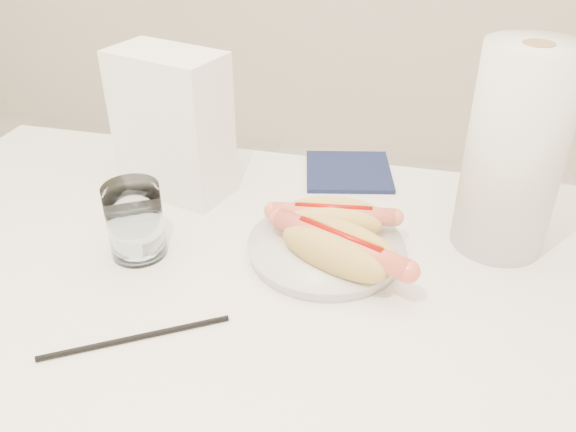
% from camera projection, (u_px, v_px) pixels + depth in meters
% --- Properties ---
extents(table, '(1.20, 0.80, 0.75)m').
position_uv_depth(table, '(237.00, 319.00, 0.82)').
color(table, white).
rests_on(table, ground).
extents(plate, '(0.28, 0.28, 0.02)m').
position_uv_depth(plate, '(326.00, 250.00, 0.84)').
color(plate, silver).
rests_on(plate, table).
extents(hotdog_left, '(0.18, 0.09, 0.05)m').
position_uv_depth(hotdog_left, '(333.00, 218.00, 0.86)').
color(hotdog_left, '#E5BB5B').
rests_on(hotdog_left, plate).
extents(hotdog_right, '(0.20, 0.14, 0.06)m').
position_uv_depth(hotdog_right, '(340.00, 248.00, 0.79)').
color(hotdog_right, '#D8B354').
rests_on(hotdog_right, plate).
extents(water_glass, '(0.08, 0.08, 0.11)m').
position_uv_depth(water_glass, '(135.00, 221.00, 0.82)').
color(water_glass, white).
rests_on(water_glass, table).
extents(chopstick_near, '(0.19, 0.12, 0.01)m').
position_uv_depth(chopstick_near, '(136.00, 338.00, 0.70)').
color(chopstick_near, black).
rests_on(chopstick_near, table).
extents(napkin_box, '(0.20, 0.14, 0.24)m').
position_uv_depth(napkin_box, '(172.00, 125.00, 0.95)').
color(napkin_box, white).
rests_on(napkin_box, table).
extents(navy_napkin, '(0.18, 0.18, 0.01)m').
position_uv_depth(navy_napkin, '(348.00, 171.00, 1.06)').
color(navy_napkin, '#131B3C').
rests_on(navy_napkin, table).
extents(paper_towel_roll, '(0.17, 0.17, 0.29)m').
position_uv_depth(paper_towel_roll, '(515.00, 152.00, 0.80)').
color(paper_towel_roll, white).
rests_on(paper_towel_roll, table).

